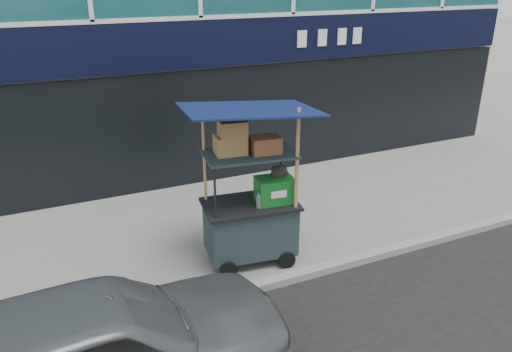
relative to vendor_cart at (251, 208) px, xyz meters
name	(u,v)px	position (x,y,z in m)	size (l,w,h in m)	color
ground	(292,272)	(0.41, -0.60, -0.89)	(80.00, 80.00, 0.00)	slate
curb	(299,276)	(0.41, -0.80, -0.83)	(80.00, 0.18, 0.12)	gray
vendor_cart	(251,208)	(0.00, 0.00, 0.00)	(2.02, 1.55, 2.54)	#1B2A2E
vendor_man	(280,210)	(0.49, -0.01, -0.13)	(0.56, 0.37, 1.53)	black
parked_car	(95,352)	(-2.59, -1.97, -0.19)	(1.66, 4.14, 1.41)	#54575B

